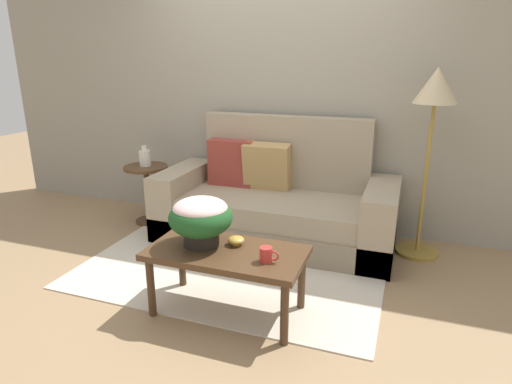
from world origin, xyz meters
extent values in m
plane|color=#997A56|center=(0.00, 0.00, 0.00)|extent=(14.00, 14.00, 0.00)
cube|color=gray|center=(0.00, 1.29, 1.42)|extent=(6.40, 0.12, 2.84)
cube|color=beige|center=(0.00, 0.19, 0.01)|extent=(2.37, 1.75, 0.01)
cube|color=gray|center=(0.15, 0.74, 0.12)|extent=(2.14, 0.90, 0.24)
cube|color=gray|center=(0.15, 0.72, 0.33)|extent=(1.60, 0.81, 0.19)
cube|color=gray|center=(0.15, 1.11, 0.66)|extent=(1.60, 0.16, 0.89)
cube|color=gray|center=(-0.79, 0.74, 0.31)|extent=(0.27, 0.90, 0.61)
cube|color=gray|center=(1.09, 0.74, 0.31)|extent=(0.27, 0.90, 0.61)
cube|color=#93382D|center=(-0.36, 0.96, 0.65)|extent=(0.45, 0.15, 0.44)
cube|color=tan|center=(0.01, 0.95, 0.65)|extent=(0.44, 0.24, 0.45)
cylinder|color=#442D1B|center=(-0.24, -0.69, 0.21)|extent=(0.05, 0.05, 0.41)
cylinder|color=#442D1B|center=(0.67, -0.69, 0.21)|extent=(0.05, 0.05, 0.41)
cylinder|color=#442D1B|center=(-0.24, -0.28, 0.21)|extent=(0.05, 0.05, 0.41)
cylinder|color=#442D1B|center=(0.67, -0.28, 0.21)|extent=(0.05, 0.05, 0.41)
cube|color=#4C331E|center=(0.21, -0.49, 0.43)|extent=(1.02, 0.52, 0.04)
cylinder|color=#4C331E|center=(-1.20, 0.76, 0.01)|extent=(0.28, 0.28, 0.03)
cylinder|color=#4C331E|center=(-1.20, 0.76, 0.29)|extent=(0.05, 0.05, 0.54)
cylinder|color=#4C331E|center=(-1.20, 0.76, 0.58)|extent=(0.44, 0.44, 0.03)
cylinder|color=olive|center=(1.40, 0.90, 0.01)|extent=(0.36, 0.36, 0.03)
cylinder|color=olive|center=(1.40, 0.90, 0.66)|extent=(0.03, 0.03, 1.26)
cone|color=#C6B289|center=(1.40, 0.90, 1.43)|extent=(0.34, 0.34, 0.28)
cylinder|color=black|center=(0.03, -0.47, 0.51)|extent=(0.23, 0.23, 0.11)
ellipsoid|color=#1E5123|center=(0.03, -0.47, 0.64)|extent=(0.42, 0.42, 0.25)
ellipsoid|color=beige|center=(0.03, -0.47, 0.71)|extent=(0.36, 0.36, 0.14)
cylinder|color=red|center=(0.50, -0.56, 0.50)|extent=(0.08, 0.08, 0.09)
torus|color=red|center=(0.56, -0.56, 0.50)|extent=(0.06, 0.01, 0.06)
cylinder|color=gold|center=(0.24, -0.39, 0.46)|extent=(0.05, 0.05, 0.02)
ellipsoid|color=gold|center=(0.24, -0.39, 0.49)|extent=(0.11, 0.11, 0.05)
cylinder|color=silver|center=(-1.22, 0.78, 0.67)|extent=(0.11, 0.11, 0.15)
cylinder|color=silver|center=(-1.22, 0.78, 0.77)|extent=(0.05, 0.05, 0.05)
camera|label=1|loc=(1.26, -2.82, 1.65)|focal=30.51mm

